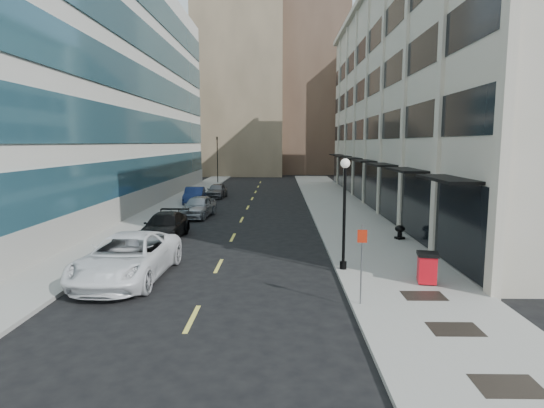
{
  "coord_description": "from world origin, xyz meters",
  "views": [
    {
      "loc": [
        2.68,
        -11.23,
        5.34
      ],
      "look_at": [
        2.28,
        11.38,
        2.28
      ],
      "focal_mm": 30.0,
      "sensor_mm": 36.0,
      "label": 1
    }
  ],
  "objects_px": {
    "urn_planter": "(400,231)",
    "lamppost": "(344,203)",
    "trash_bin": "(427,267)",
    "car_white_van": "(127,257)",
    "sign_post": "(362,254)",
    "car_grey_sedan": "(217,191)",
    "car_blue_sedan": "(194,196)",
    "car_black_pickup": "(165,226)",
    "traffic_signal": "(217,140)",
    "car_silver_sedan": "(198,207)"
  },
  "relations": [
    {
      "from": "car_blue_sedan",
      "to": "sign_post",
      "type": "bearing_deg",
      "value": -72.4
    },
    {
      "from": "car_silver_sedan",
      "to": "sign_post",
      "type": "relative_size",
      "value": 1.74
    },
    {
      "from": "car_white_van",
      "to": "car_grey_sedan",
      "type": "distance_m",
      "value": 26.65
    },
    {
      "from": "traffic_signal",
      "to": "trash_bin",
      "type": "height_order",
      "value": "traffic_signal"
    },
    {
      "from": "car_white_van",
      "to": "urn_planter",
      "type": "relative_size",
      "value": 8.4
    },
    {
      "from": "car_silver_sedan",
      "to": "car_blue_sedan",
      "type": "bearing_deg",
      "value": 109.49
    },
    {
      "from": "car_grey_sedan",
      "to": "urn_planter",
      "type": "xyz_separation_m",
      "value": [
        12.68,
        -19.58,
        -0.09
      ]
    },
    {
      "from": "car_black_pickup",
      "to": "car_blue_sedan",
      "type": "relative_size",
      "value": 1.11
    },
    {
      "from": "car_silver_sedan",
      "to": "trash_bin",
      "type": "relative_size",
      "value": 3.87
    },
    {
      "from": "traffic_signal",
      "to": "lamppost",
      "type": "relative_size",
      "value": 1.5
    },
    {
      "from": "car_silver_sedan",
      "to": "lamppost",
      "type": "bearing_deg",
      "value": -51.94
    },
    {
      "from": "lamppost",
      "to": "urn_planter",
      "type": "xyz_separation_m",
      "value": [
        3.88,
        5.97,
        -2.28
      ]
    },
    {
      "from": "traffic_signal",
      "to": "lamppost",
      "type": "distance_m",
      "value": 42.39
    },
    {
      "from": "car_black_pickup",
      "to": "car_silver_sedan",
      "type": "xyz_separation_m",
      "value": [
        0.52,
        7.56,
        0.05
      ]
    },
    {
      "from": "urn_planter",
      "to": "car_blue_sedan",
      "type": "bearing_deg",
      "value": 133.12
    },
    {
      "from": "car_black_pickup",
      "to": "urn_planter",
      "type": "xyz_separation_m",
      "value": [
        12.91,
        -0.37,
        -0.12
      ]
    },
    {
      "from": "car_white_van",
      "to": "car_grey_sedan",
      "type": "relative_size",
      "value": 1.54
    },
    {
      "from": "car_grey_sedan",
      "to": "sign_post",
      "type": "bearing_deg",
      "value": -70.35
    },
    {
      "from": "lamppost",
      "to": "car_blue_sedan",
      "type": "bearing_deg",
      "value": 115.79
    },
    {
      "from": "car_white_van",
      "to": "car_silver_sedan",
      "type": "relative_size",
      "value": 1.39
    },
    {
      "from": "car_black_pickup",
      "to": "trash_bin",
      "type": "xyz_separation_m",
      "value": [
        11.84,
        -8.26,
        0.06
      ]
    },
    {
      "from": "car_blue_sedan",
      "to": "lamppost",
      "type": "relative_size",
      "value": 0.96
    },
    {
      "from": "car_white_van",
      "to": "urn_planter",
      "type": "xyz_separation_m",
      "value": [
        12.48,
        7.07,
        -0.27
      ]
    },
    {
      "from": "trash_bin",
      "to": "sign_post",
      "type": "distance_m",
      "value": 3.72
    },
    {
      "from": "car_blue_sedan",
      "to": "urn_planter",
      "type": "relative_size",
      "value": 5.94
    },
    {
      "from": "trash_bin",
      "to": "car_blue_sedan",
      "type": "bearing_deg",
      "value": 129.77
    },
    {
      "from": "lamppost",
      "to": "sign_post",
      "type": "distance_m",
      "value": 4.25
    },
    {
      "from": "car_grey_sedan",
      "to": "car_black_pickup",
      "type": "bearing_deg",
      "value": -87.55
    },
    {
      "from": "car_white_van",
      "to": "lamppost",
      "type": "relative_size",
      "value": 1.36
    },
    {
      "from": "car_grey_sedan",
      "to": "lamppost",
      "type": "xyz_separation_m",
      "value": [
        8.79,
        -25.55,
        2.19
      ]
    },
    {
      "from": "car_blue_sedan",
      "to": "lamppost",
      "type": "distance_m",
      "value": 23.31
    },
    {
      "from": "car_silver_sedan",
      "to": "lamppost",
      "type": "height_order",
      "value": "lamppost"
    },
    {
      "from": "lamppost",
      "to": "sign_post",
      "type": "xyz_separation_m",
      "value": [
        0.0,
        -4.11,
        -1.07
      ]
    },
    {
      "from": "car_white_van",
      "to": "car_grey_sedan",
      "type": "bearing_deg",
      "value": 92.68
    },
    {
      "from": "traffic_signal",
      "to": "lamppost",
      "type": "bearing_deg",
      "value": -75.21
    },
    {
      "from": "traffic_signal",
      "to": "trash_bin",
      "type": "distance_m",
      "value": 45.2
    },
    {
      "from": "car_white_van",
      "to": "trash_bin",
      "type": "relative_size",
      "value": 5.37
    },
    {
      "from": "lamppost",
      "to": "trash_bin",
      "type": "bearing_deg",
      "value": -34.25
    },
    {
      "from": "car_black_pickup",
      "to": "trash_bin",
      "type": "height_order",
      "value": "car_black_pickup"
    },
    {
      "from": "trash_bin",
      "to": "urn_planter",
      "type": "xyz_separation_m",
      "value": [
        1.06,
        7.89,
        -0.18
      ]
    },
    {
      "from": "car_silver_sedan",
      "to": "car_grey_sedan",
      "type": "relative_size",
      "value": 1.11
    },
    {
      "from": "traffic_signal",
      "to": "urn_planter",
      "type": "relative_size",
      "value": 9.25
    },
    {
      "from": "car_grey_sedan",
      "to": "traffic_signal",
      "type": "bearing_deg",
      "value": 100.58
    },
    {
      "from": "sign_post",
      "to": "urn_planter",
      "type": "xyz_separation_m",
      "value": [
        3.88,
        10.08,
        -1.21
      ]
    },
    {
      "from": "traffic_signal",
      "to": "lamppost",
      "type": "xyz_separation_m",
      "value": [
        10.8,
        -40.9,
        -2.83
      ]
    },
    {
      "from": "car_grey_sedan",
      "to": "trash_bin",
      "type": "height_order",
      "value": "car_grey_sedan"
    },
    {
      "from": "urn_planter",
      "to": "lamppost",
      "type": "bearing_deg",
      "value": -123.07
    },
    {
      "from": "car_grey_sedan",
      "to": "urn_planter",
      "type": "height_order",
      "value": "car_grey_sedan"
    },
    {
      "from": "car_blue_sedan",
      "to": "trash_bin",
      "type": "distance_m",
      "value": 26.23
    },
    {
      "from": "trash_bin",
      "to": "lamppost",
      "type": "bearing_deg",
      "value": 156.0
    }
  ]
}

